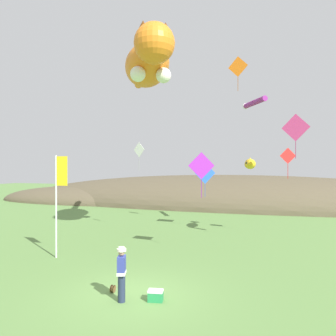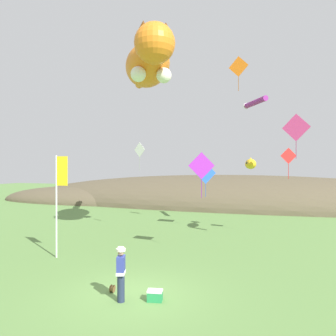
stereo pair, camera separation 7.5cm
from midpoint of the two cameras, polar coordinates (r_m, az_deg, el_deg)
The scene contains 15 objects.
ground_plane at distance 11.97m, azimuth -6.14°, elevation -21.16°, with size 120.00×120.00×0.00m, color #5B8442.
distant_hill_ridge at distance 38.39m, azimuth 7.92°, elevation -6.27°, with size 56.75×14.80×6.82m.
festival_attendant at distance 11.18m, azimuth -8.00°, elevation -17.54°, with size 0.37×0.48×1.77m.
kite_spool at distance 12.25m, azimuth -9.47°, elevation -20.00°, with size 0.12×0.26×0.26m.
picnic_cooler at distance 11.40m, azimuth -2.09°, elevation -21.31°, with size 0.54×0.41×0.36m.
festival_banner_pole at distance 16.51m, azimuth -18.35°, elevation -3.77°, with size 0.66×0.08×4.91m.
kite_giant_cat at distance 21.28m, azimuth -3.28°, elevation 17.81°, with size 5.51×8.84×2.96m.
kite_fish_windsock at distance 21.01m, azimuth 14.27°, elevation 0.69°, with size 0.88×2.42×0.73m.
kite_tube_streamer at distance 23.32m, azimuth 15.04°, elevation 10.98°, with size 1.75×2.66×0.44m.
kite_diamond_white at distance 21.77m, azimuth -4.88°, elevation 3.14°, with size 0.92×0.43×1.90m.
kite_diamond_red at distance 20.85m, azimuth 20.35°, elevation 1.94°, with size 0.93×0.31×1.87m.
kite_diamond_violet at distance 15.98m, azimuth 5.99°, elevation 0.35°, with size 1.19×0.60×2.22m.
kite_diamond_orange at distance 22.24m, azimuth 12.28°, elevation 16.85°, with size 1.27×0.35×2.21m.
kite_diamond_pink at distance 18.40m, azimuth 21.53°, elevation 6.54°, with size 1.38×0.44×2.34m.
kite_diamond_blue at distance 22.94m, azimuth 6.67°, elevation -0.92°, with size 1.29×0.82×2.42m.
Camera 2 is at (4.58, -10.16, 4.37)m, focal length 35.00 mm.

